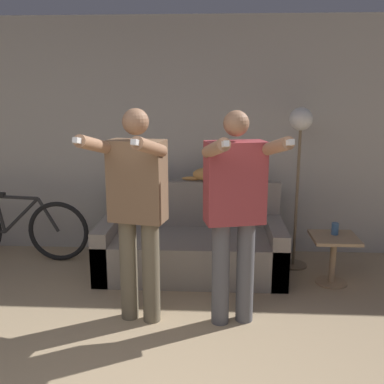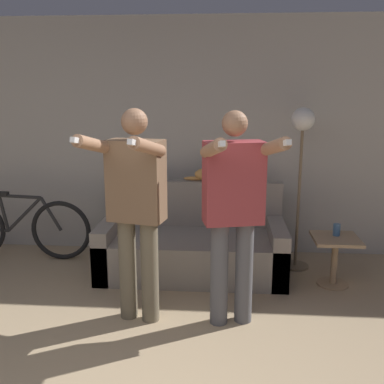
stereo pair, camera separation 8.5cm
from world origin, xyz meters
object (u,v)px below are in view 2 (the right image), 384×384
(person_left, at_px, (136,202))
(bicycle, at_px, (18,228))
(floor_lamp, at_px, (302,143))
(cup, at_px, (337,230))
(cat, at_px, (215,174))
(side_table, at_px, (335,251))
(person_right, at_px, (234,205))
(couch, at_px, (193,246))

(person_left, bearing_deg, bicycle, 153.75)
(person_left, xyz_separation_m, floor_lamp, (1.44, 1.22, 0.33))
(person_left, height_order, bicycle, person_left)
(person_left, distance_m, floor_lamp, 1.91)
(floor_lamp, xyz_separation_m, cup, (0.31, -0.36, -0.78))
(cat, bearing_deg, bicycle, -177.18)
(cat, bearing_deg, cup, -22.77)
(person_left, height_order, cat, person_left)
(person_left, bearing_deg, cat, 78.91)
(person_left, distance_m, cat, 1.46)
(side_table, relative_size, cup, 4.22)
(person_right, bearing_deg, person_left, 166.73)
(couch, bearing_deg, cup, -7.08)
(person_left, xyz_separation_m, cat, (0.57, 1.35, -0.02))
(cat, bearing_deg, person_right, -82.39)
(floor_lamp, relative_size, bicycle, 1.03)
(couch, bearing_deg, bicycle, 173.66)
(cat, height_order, side_table, cat)
(person_left, distance_m, person_right, 0.75)
(person_right, xyz_separation_m, floor_lamp, (0.68, 1.22, 0.33))
(floor_lamp, distance_m, side_table, 1.10)
(person_right, bearing_deg, floor_lamp, 47.32)
(person_left, bearing_deg, person_right, 12.01)
(person_left, relative_size, floor_lamp, 1.02)
(cat, bearing_deg, person_left, -113.07)
(side_table, bearing_deg, person_right, -141.00)
(floor_lamp, distance_m, bicycle, 3.16)
(person_left, xyz_separation_m, side_table, (1.73, 0.79, -0.65))
(cat, bearing_deg, couch, -123.05)
(floor_lamp, relative_size, cup, 14.69)
(person_right, relative_size, floor_lamp, 1.02)
(side_table, xyz_separation_m, cup, (0.01, 0.06, 0.19))
(person_right, relative_size, bicycle, 1.04)
(person_left, distance_m, side_table, 2.01)
(person_left, relative_size, bicycle, 1.05)
(couch, height_order, cup, couch)
(floor_lamp, distance_m, cup, 0.92)
(cat, bearing_deg, side_table, -25.42)
(couch, height_order, floor_lamp, floor_lamp)
(bicycle, bearing_deg, cup, -6.65)
(cup, xyz_separation_m, bicycle, (-3.32, 0.39, -0.19))
(cat, distance_m, side_table, 1.43)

